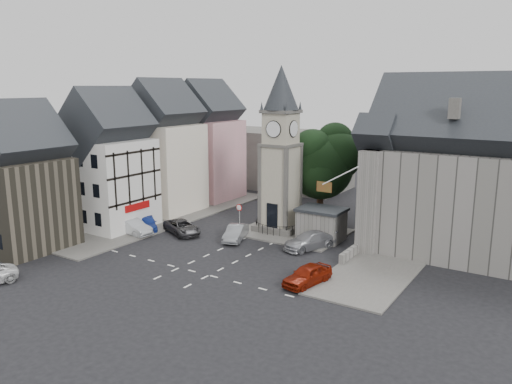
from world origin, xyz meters
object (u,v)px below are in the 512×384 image
Objects in this scene: stone_shelter at (321,224)px; car_east_red at (307,275)px; pedestrian at (358,232)px; car_west_blue at (148,223)px; clock_tower at (281,151)px.

stone_shelter is 11.23m from car_east_red.
stone_shelter reaches higher than pedestrian.
stone_shelter is 1.03× the size of car_west_blue.
pedestrian reaches higher than car_east_red.
car_west_blue is at bearing -158.52° from stone_shelter.
car_east_red is 11.81m from pedestrian.
car_west_blue is 0.96× the size of car_east_red.
clock_tower is 15.84m from car_east_red.
stone_shelter is 2.31× the size of pedestrian.
car_west_blue is at bearing 5.05° from pedestrian.
car_east_red is at bearing -69.61° from stone_shelter.
car_east_red is (3.90, -10.50, -0.80)m from stone_shelter.
car_west_blue is 2.25× the size of pedestrian.
car_west_blue is (-11.50, -6.91, -7.41)m from clock_tower.
stone_shelter is (4.80, -0.49, -6.57)m from clock_tower.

